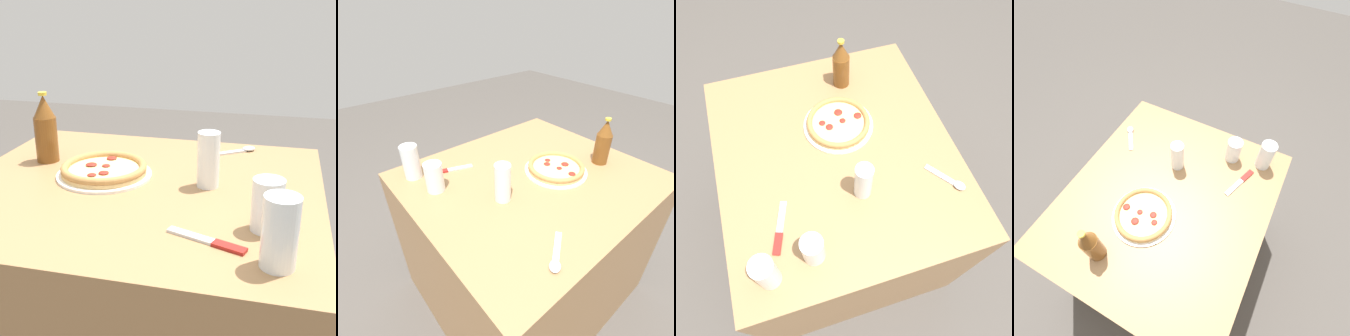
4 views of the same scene
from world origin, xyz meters
The scene contains 9 objects.
ground_plane centered at (0.00, 0.00, 0.00)m, with size 8.00×8.00×0.00m, color #4C4742.
table centered at (0.00, 0.00, 0.39)m, with size 1.02×0.91×0.77m.
pizza_pepperoni centered at (0.12, -0.05, 0.79)m, with size 0.28×0.28×0.04m.
glass_orange_juice centered at (-0.39, 0.33, 0.84)m, with size 0.07×0.07×0.15m.
glass_water centered at (-0.36, 0.18, 0.83)m, with size 0.07×0.07×0.12m.
glass_cola centered at (-0.19, -0.04, 0.84)m, with size 0.06×0.06×0.16m.
beer_bottle centered at (0.34, -0.13, 0.88)m, with size 0.07×0.07×0.22m.
knife centered at (-0.25, 0.27, 0.77)m, with size 0.19×0.08×0.01m.
spoon centered at (-0.25, -0.37, 0.78)m, with size 0.15×0.12×0.02m.
Camera 3 is at (-0.67, 0.17, 1.82)m, focal length 35.00 mm.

